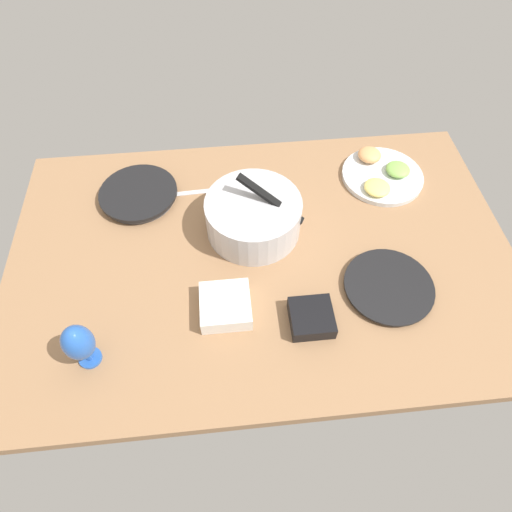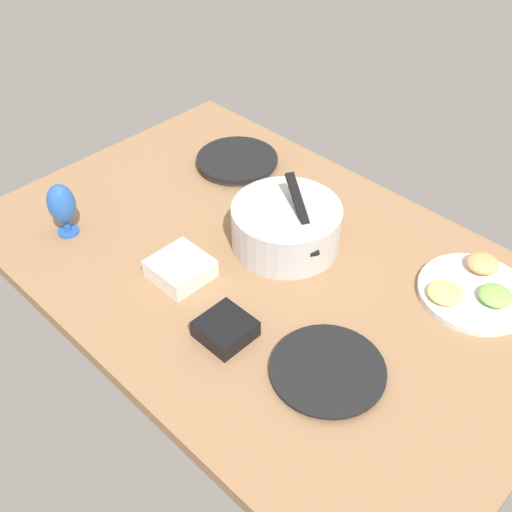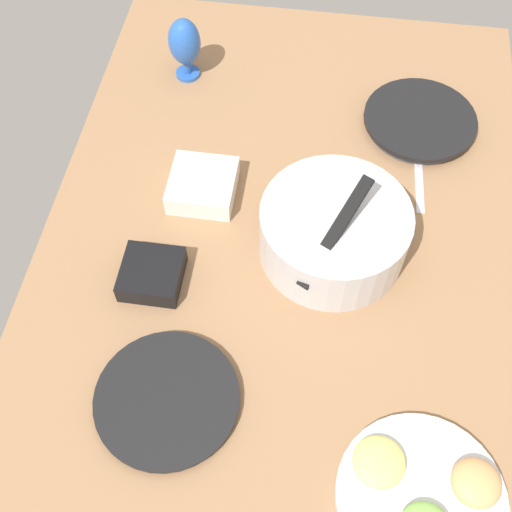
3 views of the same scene
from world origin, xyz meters
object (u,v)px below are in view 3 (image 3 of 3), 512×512
at_px(mixing_bowl, 334,230).
at_px(square_bowl_black, 152,273).
at_px(dinner_plate_right, 167,399).
at_px(square_bowl_white, 203,185).
at_px(fruit_platter, 424,496).
at_px(dinner_plate_left, 419,122).
at_px(hurricane_glass_blue, 185,44).

bearing_deg(mixing_bowl, square_bowl_black, -70.07).
height_order(dinner_plate_right, square_bowl_white, square_bowl_white).
relative_size(mixing_bowl, square_bowl_black, 2.56).
distance_m(dinner_plate_right, fruit_platter, 0.48).
bearing_deg(square_bowl_black, dinner_plate_right, 18.82).
bearing_deg(dinner_plate_left, square_bowl_black, -46.29).
bearing_deg(mixing_bowl, square_bowl_white, -110.30).
xyz_separation_m(hurricane_glass_blue, square_bowl_black, (0.61, 0.05, -0.07)).
distance_m(mixing_bowl, fruit_platter, 0.52).
height_order(dinner_plate_right, fruit_platter, fruit_platter).
bearing_deg(square_bowl_white, dinner_plate_right, 2.93).
bearing_deg(fruit_platter, dinner_plate_left, -179.08).
xyz_separation_m(dinner_plate_right, mixing_bowl, (-0.38, 0.27, 0.06)).
xyz_separation_m(square_bowl_black, square_bowl_white, (-0.24, 0.06, 0.00)).
distance_m(square_bowl_black, square_bowl_white, 0.25).
bearing_deg(hurricane_glass_blue, square_bowl_black, 4.73).
xyz_separation_m(mixing_bowl, square_bowl_black, (0.13, -0.36, -0.04)).
bearing_deg(square_bowl_white, fruit_platter, 39.51).
height_order(dinner_plate_right, square_bowl_black, square_bowl_black).
bearing_deg(dinner_plate_left, dinner_plate_right, -30.59).
relative_size(square_bowl_black, square_bowl_white, 0.84).
distance_m(dinner_plate_right, square_bowl_white, 0.49).
height_order(square_bowl_black, square_bowl_white, square_bowl_white).
bearing_deg(dinner_plate_left, hurricane_glass_blue, -99.52).
height_order(dinner_plate_left, hurricane_glass_blue, hurricane_glass_blue).
distance_m(dinner_plate_right, hurricane_glass_blue, 0.87).
distance_m(dinner_plate_right, square_bowl_black, 0.26).
height_order(fruit_platter, hurricane_glass_blue, hurricane_glass_blue).
bearing_deg(hurricane_glass_blue, square_bowl_white, 16.56).
height_order(fruit_platter, square_bowl_white, fruit_platter).
height_order(fruit_platter, square_bowl_black, fruit_platter).
distance_m(mixing_bowl, hurricane_glass_blue, 0.63).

